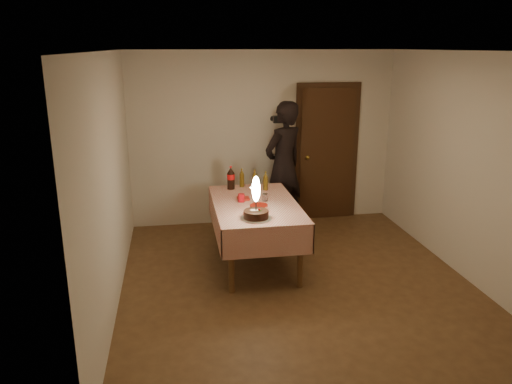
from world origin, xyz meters
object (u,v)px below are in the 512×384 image
at_px(dining_table, 255,211).
at_px(amber_bottle_right, 266,181).
at_px(red_cup, 241,198).
at_px(photographer, 284,166).
at_px(red_plate, 259,205).
at_px(birthday_cake, 256,208).
at_px(amber_bottle_left, 242,178).
at_px(amber_bottle_mid, 255,179).
at_px(cola_bottle, 231,178).
at_px(clear_cup, 265,197).

height_order(dining_table, amber_bottle_right, amber_bottle_right).
xyz_separation_m(red_cup, photographer, (0.78, 1.11, 0.11)).
height_order(red_plate, red_cup, red_cup).
xyz_separation_m(birthday_cake, amber_bottle_right, (0.31, 1.11, 0.00)).
distance_m(amber_bottle_left, photographer, 0.80).
bearing_deg(amber_bottle_mid, red_plate, -95.70).
bearing_deg(red_cup, cola_bottle, 95.62).
distance_m(red_plate, photographer, 1.44).
relative_size(dining_table, red_cup, 17.20).
bearing_deg(photographer, amber_bottle_right, -121.11).
bearing_deg(dining_table, amber_bottle_left, 94.65).
bearing_deg(photographer, amber_bottle_left, -147.43).
height_order(cola_bottle, photographer, photographer).
bearing_deg(cola_bottle, amber_bottle_mid, 0.78).
bearing_deg(amber_bottle_mid, amber_bottle_left, 152.63).
distance_m(dining_table, clear_cup, 0.21).
bearing_deg(red_plate, clear_cup, 58.05).
xyz_separation_m(dining_table, amber_bottle_right, (0.23, 0.55, 0.22)).
bearing_deg(photographer, birthday_cake, -111.83).
distance_m(red_plate, clear_cup, 0.21).
bearing_deg(red_plate, amber_bottle_left, 95.64).
bearing_deg(birthday_cake, dining_table, 81.35).
xyz_separation_m(red_plate, amber_bottle_left, (-0.09, 0.87, 0.11)).
relative_size(red_cup, amber_bottle_left, 0.39).
bearing_deg(amber_bottle_right, birthday_cake, -105.83).
height_order(red_cup, amber_bottle_mid, amber_bottle_mid).
distance_m(amber_bottle_right, amber_bottle_mid, 0.18).
xyz_separation_m(red_plate, amber_bottle_mid, (0.08, 0.78, 0.11)).
bearing_deg(photographer, amber_bottle_mid, -134.80).
bearing_deg(amber_bottle_left, amber_bottle_right, -35.54).
distance_m(red_cup, amber_bottle_right, 0.62).
xyz_separation_m(birthday_cake, cola_bottle, (-0.14, 1.23, 0.04)).
relative_size(red_plate, cola_bottle, 0.69).
distance_m(clear_cup, amber_bottle_mid, 0.61).
height_order(cola_bottle, amber_bottle_right, cola_bottle).
relative_size(red_cup, photographer, 0.05).
bearing_deg(cola_bottle, amber_bottle_left, 29.11).
bearing_deg(amber_bottle_left, cola_bottle, -150.89).
distance_m(red_plate, amber_bottle_left, 0.88).
relative_size(clear_cup, amber_bottle_left, 0.35).
bearing_deg(birthday_cake, amber_bottle_left, 88.95).
relative_size(amber_bottle_left, amber_bottle_mid, 1.00).
xyz_separation_m(amber_bottle_left, amber_bottle_mid, (0.16, -0.08, 0.00)).
distance_m(dining_table, cola_bottle, 0.75).
distance_m(birthday_cake, cola_bottle, 1.24).
height_order(clear_cup, amber_bottle_right, amber_bottle_right).
xyz_separation_m(cola_bottle, amber_bottle_mid, (0.32, 0.00, -0.03)).
relative_size(clear_cup, amber_bottle_right, 0.35).
relative_size(cola_bottle, amber_bottle_mid, 1.25).
height_order(dining_table, red_cup, red_cup).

